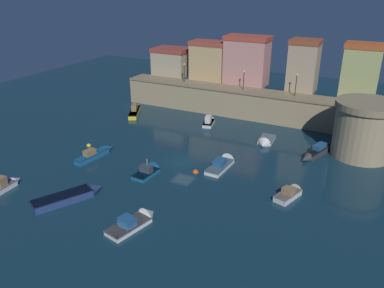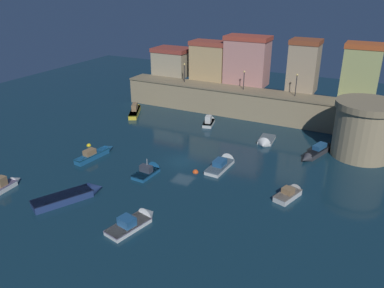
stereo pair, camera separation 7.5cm
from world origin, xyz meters
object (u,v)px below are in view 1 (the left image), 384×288
moored_boat_5 (137,221)px  quay_lamp_2 (296,81)px  quay_lamp_1 (244,77)px  moored_boat_10 (291,193)px  mooring_buoy_0 (196,172)px  moored_boat_6 (265,142)px  mooring_buoy_1 (89,146)px  fortress_tower (364,129)px  moored_boat_4 (73,195)px  moored_boat_7 (96,153)px  moored_boat_3 (150,170)px  moored_boat_0 (209,121)px  moored_boat_1 (135,110)px  moored_boat_9 (316,152)px  quay_lamp_0 (184,70)px  moored_boat_2 (224,163)px  moored_boat_8 (5,186)px

moored_boat_5 → quay_lamp_2: bearing=2.2°
quay_lamp_1 → moored_boat_5: quay_lamp_1 is taller
moored_boat_10 → mooring_buoy_0: moored_boat_10 is taller
moored_boat_6 → mooring_buoy_1: (-21.28, -11.63, -0.25)m
fortress_tower → moored_boat_4: 35.81m
quay_lamp_1 → quay_lamp_2: 8.35m
moored_boat_7 → moored_boat_3: bearing=-87.7°
moored_boat_3 → mooring_buoy_0: size_ratio=6.21×
moored_boat_3 → moored_boat_0: bearing=5.4°
moored_boat_0 → mooring_buoy_1: size_ratio=7.10×
mooring_buoy_0 → moored_boat_3: bearing=-152.9°
moored_boat_0 → moored_boat_10: 23.26m
quay_lamp_1 → moored_boat_7: 26.89m
quay_lamp_2 → mooring_buoy_1: bearing=-136.6°
quay_lamp_2 → moored_boat_3: size_ratio=0.78×
moored_boat_4 → moored_boat_1: bearing=48.5°
moored_boat_6 → moored_boat_7: size_ratio=0.68×
mooring_buoy_0 → mooring_buoy_1: 16.54m
moored_boat_3 → mooring_buoy_0: 5.35m
moored_boat_7 → moored_boat_9: (25.02, 13.03, 0.03)m
quay_lamp_1 → mooring_buoy_1: bearing=-123.7°
moored_boat_0 → moored_boat_10: (16.73, -16.16, -0.04)m
quay_lamp_0 → moored_boat_2: quay_lamp_0 is taller
moored_boat_6 → moored_boat_9: bearing=79.0°
moored_boat_0 → moored_boat_1: size_ratio=0.62×
mooring_buoy_1 → moored_boat_5: bearing=-36.9°
moored_boat_0 → mooring_buoy_1: moored_boat_0 is taller
moored_boat_7 → moored_boat_9: size_ratio=0.93×
moored_boat_3 → fortress_tower: bearing=-49.5°
moored_boat_8 → mooring_buoy_1: bearing=-4.1°
moored_boat_3 → quay_lamp_0: bearing=22.2°
moored_boat_3 → moored_boat_6: 17.38m
fortress_tower → moored_boat_7: (-30.11, -15.68, -3.20)m
quay_lamp_1 → moored_boat_6: size_ratio=0.70×
quay_lamp_0 → moored_boat_3: 26.50m
moored_boat_8 → mooring_buoy_0: moored_boat_8 is taller
moored_boat_2 → moored_boat_6: 9.20m
moored_boat_2 → moored_boat_4: moored_boat_4 is taller
moored_boat_8 → moored_boat_3: bearing=-52.3°
moored_boat_4 → fortress_tower: bearing=-18.4°
quay_lamp_1 → moored_boat_5: 34.28m
mooring_buoy_0 → moored_boat_1: bearing=141.5°
moored_boat_0 → quay_lamp_2: bearing=-74.9°
quay_lamp_0 → mooring_buoy_0: 26.38m
quay_lamp_0 → mooring_buoy_0: size_ratio=4.59×
moored_boat_1 → moored_boat_5: moored_boat_1 is taller
moored_boat_8 → moored_boat_10: moored_boat_8 is taller
moored_boat_1 → moored_boat_2: moored_boat_1 is taller
fortress_tower → moored_boat_6: 12.65m
moored_boat_8 → quay_lamp_0: bearing=-9.4°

